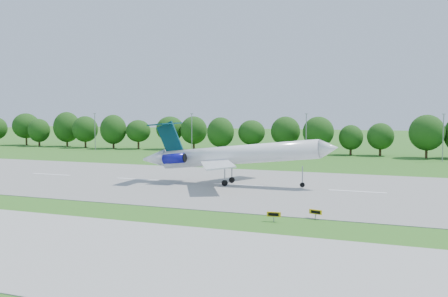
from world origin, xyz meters
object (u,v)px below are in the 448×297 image
taxi_sign_left (316,212)px  service_vehicle_a (235,153)px  airliner (229,155)px  service_vehicle_b (301,155)px

taxi_sign_left → service_vehicle_a: size_ratio=0.47×
airliner → taxi_sign_left: bearing=-51.5°
service_vehicle_a → service_vehicle_b: size_ratio=1.05×
service_vehicle_a → taxi_sign_left: bearing=-167.8°
service_vehicle_b → service_vehicle_a: bearing=114.4°
service_vehicle_a → service_vehicle_b: (19.93, -0.14, -0.01)m
airliner → taxi_sign_left: 29.70m
airliner → service_vehicle_b: size_ratio=10.93×
taxi_sign_left → service_vehicle_a: bearing=130.2°
taxi_sign_left → service_vehicle_b: size_ratio=0.49×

